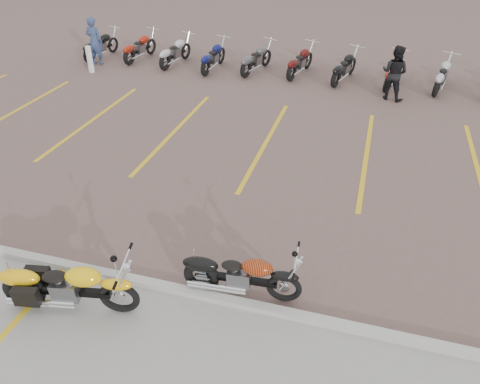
# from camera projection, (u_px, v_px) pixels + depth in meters

# --- Properties ---
(ground) EXTENTS (100.00, 100.00, 0.00)m
(ground) POSITION_uv_depth(u_px,v_px,m) (220.00, 226.00, 9.62)
(ground) COLOR brown
(ground) RESTS_ON ground
(curb) EXTENTS (60.00, 0.18, 0.12)m
(curb) POSITION_uv_depth(u_px,v_px,m) (182.00, 291.00, 7.97)
(curb) COLOR #ADAAA3
(curb) RESTS_ON ground
(parking_stripes) EXTENTS (38.00, 5.50, 0.01)m
(parking_stripes) POSITION_uv_depth(u_px,v_px,m) (266.00, 142.00, 12.85)
(parking_stripes) COLOR gold
(parking_stripes) RESTS_ON ground
(yellow_cruiser) EXTENTS (2.25, 0.57, 0.93)m
(yellow_cruiser) POSITION_uv_depth(u_px,v_px,m) (67.00, 287.00, 7.47)
(yellow_cruiser) COLOR black
(yellow_cruiser) RESTS_ON ground
(flame_cruiser) EXTENTS (2.02, 0.34, 0.83)m
(flame_cruiser) POSITION_uv_depth(u_px,v_px,m) (239.00, 276.00, 7.77)
(flame_cruiser) COLOR black
(flame_cruiser) RESTS_ON ground
(person_a) EXTENTS (0.67, 0.44, 1.83)m
(person_a) POSITION_uv_depth(u_px,v_px,m) (94.00, 41.00, 18.28)
(person_a) COLOR navy
(person_a) RESTS_ON ground
(person_b) EXTENTS (1.05, 0.94, 1.77)m
(person_b) POSITION_uv_depth(u_px,v_px,m) (394.00, 73.00, 15.13)
(person_b) COLOR black
(person_b) RESTS_ON ground
(bollard) EXTENTS (0.20, 0.20, 1.00)m
(bollard) POSITION_uv_depth(u_px,v_px,m) (90.00, 59.00, 17.64)
(bollard) COLOR white
(bollard) RESTS_ON ground
(bg_bike_row) EXTENTS (17.45, 2.08, 1.10)m
(bg_bike_row) POSITION_uv_depth(u_px,v_px,m) (299.00, 62.00, 17.19)
(bg_bike_row) COLOR black
(bg_bike_row) RESTS_ON ground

